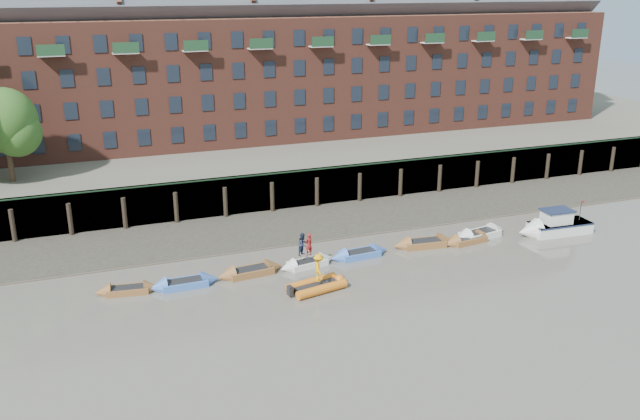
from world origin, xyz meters
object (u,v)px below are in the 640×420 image
rowboat_5 (424,243)px  motor_launch (549,227)px  rib_tender (319,285)px  person_rower_b (303,244)px  rowboat_2 (250,272)px  rowboat_0 (128,290)px  person_rower_a (309,245)px  person_rib_crew (319,268)px  rowboat_1 (184,283)px  rowboat_6 (468,240)px  rowboat_4 (359,254)px  rowboat_7 (480,234)px  rowboat_3 (307,263)px

rowboat_5 → motor_launch: bearing=-0.5°
rib_tender → person_rower_b: 4.07m
rowboat_2 → person_rower_b: (3.75, 0.14, 1.37)m
rib_tender → rowboat_2: bearing=121.1°
rowboat_0 → motor_launch: motor_launch is taller
person_rower_a → rib_tender: bearing=57.3°
rowboat_5 → person_rib_crew: size_ratio=2.69×
rowboat_0 → rib_tender: 11.95m
person_rib_crew → person_rower_b: bearing=6.8°
motor_launch → rib_tender: bearing=11.4°
rowboat_1 → rowboat_5: (17.68, 0.77, 0.02)m
rowboat_6 → motor_launch: (6.74, -0.68, 0.41)m
rowboat_2 → rowboat_4: bearing=-4.0°
rowboat_0 → rib_tender: (11.36, -3.72, 0.08)m
rowboat_1 → person_rower_b: person_rower_b is taller
rowboat_7 → motor_launch: motor_launch is taller
rowboat_0 → rowboat_4: bearing=8.4°
rowboat_1 → rib_tender: 8.57m
rowboat_5 → rowboat_6: size_ratio=1.11×
motor_launch → person_rib_crew: 20.27m
person_rower_a → motor_launch: bearing=155.3°
rowboat_3 → rowboat_4: size_ratio=0.95×
rowboat_1 → rowboat_3: bearing=1.4°
rowboat_3 → person_rower_a: (0.06, -0.09, 1.41)m
rowboat_6 → motor_launch: 6.78m
rowboat_2 → rowboat_6: 16.69m
motor_launch → person_rower_b: 19.73m
rowboat_4 → rowboat_6: (8.70, -0.28, -0.01)m
motor_launch → rowboat_1: bearing=2.0°
motor_launch → person_rib_crew: size_ratio=3.35×
rowboat_1 → rowboat_5: size_ratio=0.92×
person_rib_crew → rowboat_3: bearing=2.6°
rowboat_5 → rib_tender: (-9.80, -4.15, 0.04)m
rowboat_0 → rowboat_1: bearing=1.9°
rowboat_6 → rowboat_0: bearing=172.3°
person_rib_crew → motor_launch: bearing=-69.7°
rowboat_7 → person_rib_crew: bearing=-173.8°
rowboat_6 → person_rib_crew: person_rib_crew is taller
rowboat_3 → person_rower_b: 1.42m
rowboat_2 → rowboat_7: rowboat_7 is taller
rowboat_7 → rowboat_3: bearing=172.0°
rowboat_5 → rowboat_0: bearing=-173.0°
rowboat_6 → motor_launch: motor_launch is taller
rowboat_6 → person_rib_crew: (-13.27, -3.75, 1.31)m
person_rib_crew → rowboat_7: bearing=-61.9°
rowboat_7 → person_rower_a: (-14.05, -0.67, 1.37)m
rowboat_2 → rowboat_5: bearing=-4.1°
rowboat_4 → rowboat_5: bearing=-2.3°
rowboat_5 → rowboat_6: rowboat_5 is taller
rowboat_1 → rowboat_7: rowboat_7 is taller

